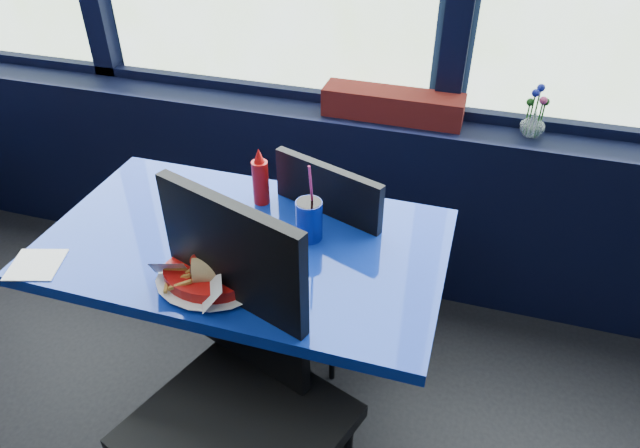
{
  "coord_description": "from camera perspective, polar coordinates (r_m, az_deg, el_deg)",
  "views": [
    {
      "loc": [
        0.91,
        0.77,
        1.8
      ],
      "look_at": [
        0.55,
        1.98,
        0.88
      ],
      "focal_mm": 32.0,
      "sensor_mm": 36.0,
      "label": 1
    }
  ],
  "objects": [
    {
      "name": "soda_cup",
      "position": [
        1.69,
        -1.1,
        0.48
      ],
      "size": [
        0.08,
        0.08,
        0.27
      ],
      "rotation": [
        0.0,
        0.0,
        -0.37
      ],
      "color": "navy",
      "rests_on": "near_table"
    },
    {
      "name": "planter_box",
      "position": [
        2.32,
        7.28,
        11.74
      ],
      "size": [
        0.55,
        0.14,
        0.11
      ],
      "primitive_type": "cube",
      "rotation": [
        0.0,
        0.0,
        -0.01
      ],
      "color": "maroon",
      "rests_on": "window_sill"
    },
    {
      "name": "ketchup_bottle",
      "position": [
        1.85,
        -5.98,
        4.5
      ],
      "size": [
        0.05,
        0.05,
        0.2
      ],
      "color": "#B50E0C",
      "rests_on": "near_table"
    },
    {
      "name": "near_table",
      "position": [
        1.84,
        -7.17,
        -6.1
      ],
      "size": [
        1.2,
        0.7,
        0.75
      ],
      "color": "black",
      "rests_on": "ground"
    },
    {
      "name": "chair_near_back",
      "position": [
        2.06,
        0.47,
        -2.01
      ],
      "size": [
        0.53,
        0.54,
        0.92
      ],
      "rotation": [
        0.0,
        0.0,
        2.79
      ],
      "color": "black",
      "rests_on": "ground"
    },
    {
      "name": "chair_near_front",
      "position": [
        1.55,
        -8.21,
        -14.66
      ],
      "size": [
        0.61,
        0.61,
        1.06
      ],
      "rotation": [
        0.0,
        0.0,
        -0.34
      ],
      "color": "black",
      "rests_on": "ground"
    },
    {
      "name": "window_sill",
      "position": [
        2.68,
        -5.62,
        4.47
      ],
      "size": [
        5.0,
        0.26,
        0.8
      ],
      "primitive_type": "cube",
      "color": "black",
      "rests_on": "ground"
    },
    {
      "name": "food_basket",
      "position": [
        1.57,
        -10.95,
        -5.0
      ],
      "size": [
        0.27,
        0.26,
        0.1
      ],
      "rotation": [
        0.0,
        0.0,
        -0.04
      ],
      "color": "#B50E0C",
      "rests_on": "near_table"
    },
    {
      "name": "napkin",
      "position": [
        1.81,
        -26.54,
        -3.66
      ],
      "size": [
        0.17,
        0.17,
        0.0
      ],
      "primitive_type": "cube",
      "rotation": [
        0.0,
        0.0,
        0.29
      ],
      "color": "white",
      "rests_on": "near_table"
    },
    {
      "name": "flower_vase",
      "position": [
        2.3,
        20.58,
        9.62
      ],
      "size": [
        0.12,
        0.13,
        0.2
      ],
      "rotation": [
        0.0,
        0.0,
        0.38
      ],
      "color": "silver",
      "rests_on": "window_sill"
    }
  ]
}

